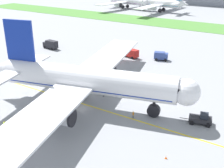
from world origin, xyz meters
The scene contains 14 objects.
ground_plane centered at (0.00, 0.00, 0.00)m, with size 600.00×600.00×0.00m, color gray.
apron_taxi_line centered at (0.00, 2.62, 0.00)m, with size 280.00×0.36×0.01m, color yellow.
grass_median_strip centered at (0.00, 103.44, 0.05)m, with size 320.00×24.00×0.10m, color #4C8438.
airliner_foreground centered at (0.67, 2.16, 6.23)m, with size 47.45×74.42×18.38m.
pushback_tug centered at (24.53, 8.41, 1.05)m, with size 6.30×3.49×2.29m.
ground_crew_wingwalker_port centered at (-6.90, -13.85, 0.96)m, with size 0.32×0.54×1.58m.
ground_crew_marshaller_front centered at (12.18, 2.97, 1.00)m, with size 0.44×0.50×1.64m.
ground_crew_wingwalker_starboard centered at (1.21, 8.25, 1.06)m, with size 0.37×0.59×1.74m.
traffic_cone_port_wing centered at (23.13, -5.80, 0.28)m, with size 0.36×0.36×0.58m.
service_truck_baggage_loader centered at (1.15, 42.05, 1.50)m, with size 4.87×3.54×2.73m.
service_truck_fuel_bowser centered at (-8.51, 39.23, 1.58)m, with size 5.61×3.55×2.89m.
service_truck_catering_van centered at (-39.25, 32.59, 1.67)m, with size 6.32×2.89×3.14m.
parked_airliner_far_left centered at (-67.19, 138.66, 5.35)m, with size 37.09×56.77×15.82m.
parked_airliner_far_centre centered at (-42.09, 137.58, 5.58)m, with size 39.70×60.60×16.50m.
Camera 1 is at (36.55, -43.14, 29.51)m, focal length 46.07 mm.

